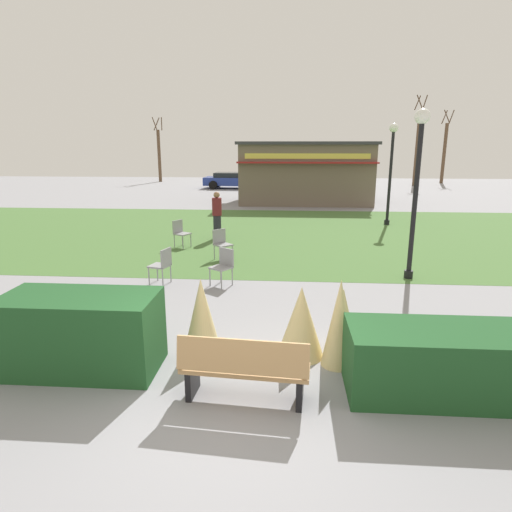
# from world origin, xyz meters

# --- Properties ---
(ground_plane) EXTENTS (80.00, 80.00, 0.00)m
(ground_plane) POSITION_xyz_m (0.00, 0.00, 0.00)
(ground_plane) COLOR gray
(lawn_patch) EXTENTS (36.00, 12.00, 0.01)m
(lawn_patch) POSITION_xyz_m (0.00, 11.56, 0.00)
(lawn_patch) COLOR #446B33
(lawn_patch) RESTS_ON ground_plane
(park_bench) EXTENTS (1.74, 0.66, 0.95)m
(park_bench) POSITION_xyz_m (0.18, 0.23, 0.48)
(park_bench) COLOR tan
(park_bench) RESTS_ON ground_plane
(hedge_left) EXTENTS (2.29, 1.10, 1.17)m
(hedge_left) POSITION_xyz_m (-2.34, 0.94, 0.59)
(hedge_left) COLOR #1E4C23
(hedge_left) RESTS_ON ground_plane
(hedge_right) EXTENTS (2.72, 1.10, 0.93)m
(hedge_right) POSITION_xyz_m (2.93, 0.63, 0.47)
(hedge_right) COLOR #1E4C23
(hedge_right) RESTS_ON ground_plane
(ornamental_grass_behind_left) EXTENTS (0.52, 0.52, 1.39)m
(ornamental_grass_behind_left) POSITION_xyz_m (1.53, 1.34, 0.69)
(ornamental_grass_behind_left) COLOR #D1BC7F
(ornamental_grass_behind_left) RESTS_ON ground_plane
(ornamental_grass_behind_right) EXTENTS (0.63, 0.63, 1.29)m
(ornamental_grass_behind_right) POSITION_xyz_m (-0.63, 1.54, 0.64)
(ornamental_grass_behind_right) COLOR #D1BC7F
(ornamental_grass_behind_right) RESTS_ON ground_plane
(ornamental_grass_behind_center) EXTENTS (0.75, 0.75, 1.16)m
(ornamental_grass_behind_center) POSITION_xyz_m (0.96, 1.61, 0.58)
(ornamental_grass_behind_center) COLOR #D1BC7F
(ornamental_grass_behind_center) RESTS_ON ground_plane
(ornamental_grass_behind_far) EXTENTS (0.55, 0.55, 1.05)m
(ornamental_grass_behind_far) POSITION_xyz_m (1.65, 1.93, 0.52)
(ornamental_grass_behind_far) COLOR #D1BC7F
(ornamental_grass_behind_far) RESTS_ON ground_plane
(lamppost_mid) EXTENTS (0.36, 0.36, 4.13)m
(lamppost_mid) POSITION_xyz_m (3.82, 6.07, 2.61)
(lamppost_mid) COLOR black
(lamppost_mid) RESTS_ON ground_plane
(lamppost_far) EXTENTS (0.36, 0.36, 4.13)m
(lamppost_far) POSITION_xyz_m (4.91, 13.83, 2.61)
(lamppost_far) COLOR black
(lamppost_far) RESTS_ON ground_plane
(trash_bin) EXTENTS (0.52, 0.52, 0.85)m
(trash_bin) POSITION_xyz_m (-3.38, 1.49, 0.43)
(trash_bin) COLOR #2D4233
(trash_bin) RESTS_ON ground_plane
(food_kiosk) EXTENTS (7.61, 4.88, 3.45)m
(food_kiosk) POSITION_xyz_m (1.68, 21.06, 1.74)
(food_kiosk) COLOR #6B5B4C
(food_kiosk) RESTS_ON ground_plane
(cafe_chair_west) EXTENTS (0.62, 0.62, 0.89)m
(cafe_chair_west) POSITION_xyz_m (-1.22, 7.61, 0.53)
(cafe_chair_west) COLOR gray
(cafe_chair_west) RESTS_ON ground_plane
(cafe_chair_east) EXTENTS (0.61, 0.61, 0.89)m
(cafe_chair_east) POSITION_xyz_m (-0.81, 5.19, 0.53)
(cafe_chair_east) COLOR gray
(cafe_chair_east) RESTS_ON ground_plane
(cafe_chair_center) EXTENTS (0.54, 0.54, 0.89)m
(cafe_chair_center) POSITION_xyz_m (-2.30, 5.15, 0.53)
(cafe_chair_center) COLOR gray
(cafe_chair_center) RESTS_ON ground_plane
(cafe_chair_north) EXTENTS (0.60, 0.60, 0.89)m
(cafe_chair_north) POSITION_xyz_m (-2.82, 9.11, 0.53)
(cafe_chair_north) COLOR gray
(cafe_chair_north) RESTS_ON ground_plane
(person_strolling) EXTENTS (0.34, 0.34, 1.69)m
(person_strolling) POSITION_xyz_m (-1.81, 10.50, 0.86)
(person_strolling) COLOR #23232D
(person_strolling) RESTS_ON ground_plane
(parked_car_west_slot) EXTENTS (4.27, 2.20, 1.20)m
(parked_car_west_slot) POSITION_xyz_m (-3.62, 28.90, 0.64)
(parked_car_west_slot) COLOR navy
(parked_car_west_slot) RESTS_ON ground_plane
(parked_car_center_slot) EXTENTS (4.31, 2.27, 1.20)m
(parked_car_center_slot) POSITION_xyz_m (1.47, 28.89, 0.64)
(parked_car_center_slot) COLOR black
(parked_car_center_slot) RESTS_ON ground_plane
(tree_left_bg) EXTENTS (0.91, 0.96, 5.58)m
(tree_left_bg) POSITION_xyz_m (-10.82, 34.55, 2.43)
(tree_left_bg) COLOR brown
(tree_left_bg) RESTS_ON ground_plane
(tree_right_bg) EXTENTS (0.91, 0.96, 6.07)m
(tree_right_bg) POSITION_xyz_m (13.98, 34.78, 2.67)
(tree_right_bg) COLOR brown
(tree_right_bg) RESTS_ON ground_plane
(tree_center_bg) EXTENTS (0.91, 0.96, 7.02)m
(tree_center_bg) POSITION_xyz_m (10.97, 32.23, 3.14)
(tree_center_bg) COLOR brown
(tree_center_bg) RESTS_ON ground_plane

